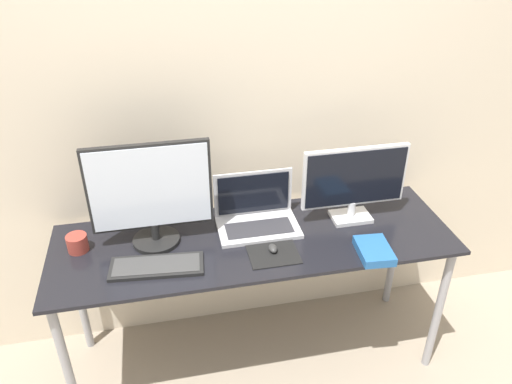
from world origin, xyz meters
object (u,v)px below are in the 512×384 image
laptop (256,213)px  keyboard (157,266)px  book (374,251)px  monitor_left (151,194)px  mouse (273,248)px  mug (77,243)px  monitor_right (354,182)px

laptop → keyboard: 0.54m
book → laptop: bearing=143.5°
monitor_left → mouse: monitor_left is taller
keyboard → mug: (-0.33, 0.19, 0.03)m
laptop → mouse: 0.24m
monitor_left → monitor_right: bearing=0.0°
keyboard → monitor_right: bearing=11.5°
monitor_right → book: size_ratio=2.46×
monitor_right → laptop: 0.48m
laptop → book: laptop is taller
monitor_left → mouse: (0.50, -0.18, -0.23)m
keyboard → monitor_left: bearing=88.3°
laptop → book: size_ratio=1.86×
monitor_right → keyboard: (-0.94, -0.19, -0.20)m
monitor_left → mouse: size_ratio=8.99×
keyboard → mouse: mouse is taller
keyboard → book: book is taller
laptop → book: bearing=-36.5°
laptop → mug: bearing=-177.1°
monitor_right → keyboard: 0.98m
laptop → mouse: laptop is taller
mouse → mug: 0.86m
keyboard → laptop: bearing=26.3°
keyboard → book: bearing=-6.1°
monitor_left → keyboard: bearing=-91.7°
laptop → mug: 0.81m
keyboard → mug: mug is taller
keyboard → book: (0.93, -0.10, 0.01)m
laptop → keyboard: bearing=-153.7°
monitor_right → laptop: monitor_right is taller
laptop → monitor_right: bearing=-5.8°
mouse → book: size_ratio=0.29×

